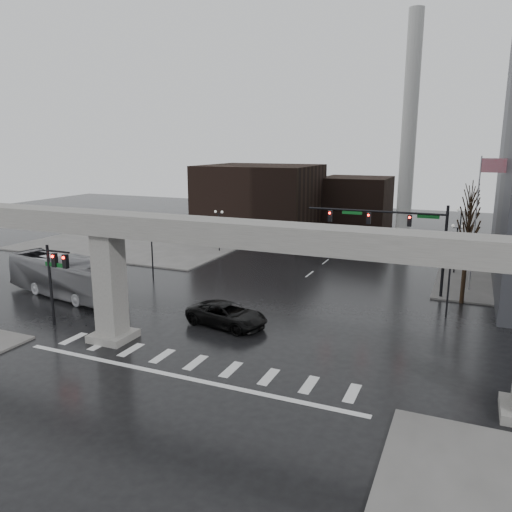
{
  "coord_description": "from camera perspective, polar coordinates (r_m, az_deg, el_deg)",
  "views": [
    {
      "loc": [
        14.56,
        -25.34,
        12.98
      ],
      "look_at": [
        -0.42,
        9.21,
        4.5
      ],
      "focal_mm": 35.0,
      "sensor_mm": 36.0,
      "label": 1
    }
  ],
  "objects": [
    {
      "name": "lamp_right_0",
      "position": [
        40.49,
        21.27,
        -1.77
      ],
      "size": [
        1.22,
        0.32,
        5.11
      ],
      "color": "black",
      "rests_on": "ground"
    },
    {
      "name": "lamp_right_2",
      "position": [
        68.02,
        22.35,
        3.7
      ],
      "size": [
        1.22,
        0.32,
        5.11
      ],
      "color": "black",
      "rests_on": "ground"
    },
    {
      "name": "tree_right_2",
      "position": [
        60.21,
        23.08,
        2.04
      ],
      "size": [
        1.1,
        1.63,
        7.85
      ],
      "color": "black",
      "rests_on": "ground"
    },
    {
      "name": "city_bus",
      "position": [
        46.39,
        -21.01,
        -2.15
      ],
      "size": [
        13.11,
        5.52,
        3.56
      ],
      "primitive_type": "imported",
      "rotation": [
        0.0,
        0.0,
        1.37
      ],
      "color": "#9E9DA2",
      "rests_on": "ground"
    },
    {
      "name": "building_far_mid",
      "position": [
        79.61,
        11.34,
        5.96
      ],
      "size": [
        10.0,
        10.0,
        8.0
      ],
      "primitive_type": "cube",
      "color": "black",
      "rests_on": "ground"
    },
    {
      "name": "lamp_left_1",
      "position": [
        61.02,
        -4.26,
        3.69
      ],
      "size": [
        1.22,
        0.32,
        5.11
      ],
      "color": "black",
      "rests_on": "ground"
    },
    {
      "name": "tree_right_1",
      "position": [
        52.35,
        22.94,
        0.51
      ],
      "size": [
        1.09,
        1.61,
        7.67
      ],
      "color": "black",
      "rests_on": "ground"
    },
    {
      "name": "elevated_guideway",
      "position": [
        29.26,
        -4.15,
        0.62
      ],
      "size": [
        48.0,
        2.6,
        8.7
      ],
      "color": "gray",
      "rests_on": "ground"
    },
    {
      "name": "tree_right_4",
      "position": [
        76.01,
        23.27,
        4.14
      ],
      "size": [
        1.12,
        1.69,
        8.19
      ],
      "color": "black",
      "rests_on": "ground"
    },
    {
      "name": "signal_mast_arm",
      "position": [
        45.06,
        16.06,
        3.06
      ],
      "size": [
        12.12,
        0.43,
        8.0
      ],
      "color": "black",
      "rests_on": "ground"
    },
    {
      "name": "sidewalk_nw",
      "position": [
        74.66,
        -9.89,
        2.54
      ],
      "size": [
        28.0,
        36.0,
        0.15
      ],
      "primitive_type": "cube",
      "color": "slate",
      "rests_on": "ground"
    },
    {
      "name": "lamp_left_2",
      "position": [
        73.57,
        0.82,
        5.26
      ],
      "size": [
        1.22,
        0.32,
        5.11
      ],
      "color": "black",
      "rests_on": "ground"
    },
    {
      "name": "smokestack",
      "position": [
        71.86,
        17.01,
        12.44
      ],
      "size": [
        3.6,
        3.6,
        30.0
      ],
      "color": "silver",
      "rests_on": "ground"
    },
    {
      "name": "lamp_right_1",
      "position": [
        54.19,
        21.95,
        1.66
      ],
      "size": [
        1.22,
        0.32,
        5.11
      ],
      "color": "black",
      "rests_on": "ground"
    },
    {
      "name": "tree_right_3",
      "position": [
        68.1,
        23.19,
        3.21
      ],
      "size": [
        1.11,
        1.66,
        8.02
      ],
      "color": "black",
      "rests_on": "ground"
    },
    {
      "name": "signal_left_pole",
      "position": [
        38.29,
        -21.97,
        -1.71
      ],
      "size": [
        2.3,
        0.3,
        6.0
      ],
      "color": "black",
      "rests_on": "ground"
    },
    {
      "name": "building_far_left",
      "position": [
        73.58,
        0.46,
        6.46
      ],
      "size": [
        16.0,
        14.0,
        10.0
      ],
      "primitive_type": "cube",
      "color": "black",
      "rests_on": "ground"
    },
    {
      "name": "ground",
      "position": [
        31.98,
        -6.0,
        -11.33
      ],
      "size": [
        160.0,
        160.0,
        0.0
      ],
      "primitive_type": "plane",
      "color": "black",
      "rests_on": "ground"
    },
    {
      "name": "tree_right_0",
      "position": [
        44.54,
        22.76,
        -1.55
      ],
      "size": [
        1.09,
        1.58,
        7.5
      ],
      "color": "black",
      "rests_on": "ground"
    },
    {
      "name": "pickup_truck",
      "position": [
        36.55,
        -3.33,
        -6.71
      ],
      "size": [
        6.51,
        3.81,
        1.7
      ],
      "primitive_type": "imported",
      "rotation": [
        0.0,
        0.0,
        1.4
      ],
      "color": "black",
      "rests_on": "ground"
    },
    {
      "name": "flagpole_assembly",
      "position": [
        47.66,
        24.26,
        5.01
      ],
      "size": [
        2.06,
        0.12,
        12.0
      ],
      "color": "silver",
      "rests_on": "ground"
    },
    {
      "name": "lamp_left_0",
      "position": [
        49.25,
        -11.83,
        1.28
      ],
      "size": [
        1.22,
        0.32,
        5.11
      ],
      "color": "black",
      "rests_on": "ground"
    }
  ]
}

